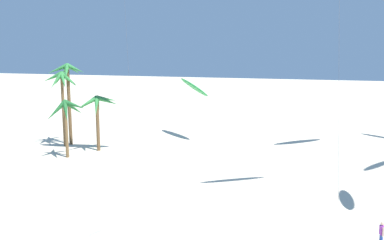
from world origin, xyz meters
name	(u,v)px	position (x,y,z in m)	size (l,w,h in m)	color
palm_tree_0	(68,80)	(-22.49, 35.05, 7.81)	(4.63, 4.28, 9.85)	brown
palm_tree_1	(62,84)	(-22.73, 34.13, 7.41)	(4.33, 4.22, 8.95)	brown
palm_tree_2	(97,106)	(-17.66, 33.13, 5.12)	(4.81, 4.54, 6.38)	brown
palm_tree_3	(65,111)	(-19.44, 29.47, 5.03)	(4.84, 4.18, 6.28)	brown
flying_kite_4	(194,87)	(-9.09, 42.73, 6.68)	(6.34, 9.39, 8.08)	green
person_foreground_walker	(382,234)	(10.09, 16.12, 0.90)	(0.26, 0.50, 1.64)	#284CA3
beach_umbrella	(106,233)	(-4.15, 8.97, 2.26)	(1.90, 1.90, 2.49)	beige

